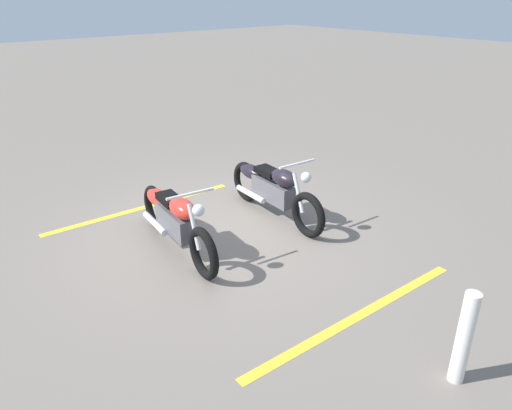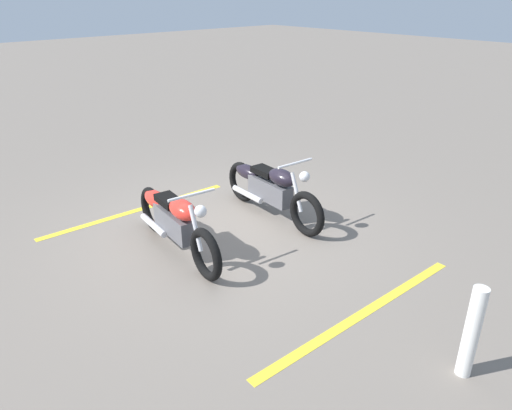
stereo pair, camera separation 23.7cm
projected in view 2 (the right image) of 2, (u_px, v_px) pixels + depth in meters
The scene contains 6 objects.
ground_plane at pixel (223, 230), 7.08m from camera, with size 60.00×60.00×0.00m, color slate.
motorcycle_bright_foreground at pixel (174, 220), 6.34m from camera, with size 2.23×0.62×1.04m.
motorcycle_dark_foreground at pixel (270, 188), 7.34m from camera, with size 2.23×0.62×1.04m.
bollard_post at pixel (472, 333), 4.26m from camera, with size 0.14×0.14×0.94m, color white.
parking_stripe_near at pixel (138, 210), 7.70m from camera, with size 3.20×0.12×0.01m, color yellow.
parking_stripe_mid at pixel (363, 313), 5.26m from camera, with size 3.20×0.12×0.01m, color yellow.
Camera 2 is at (5.00, -3.86, 3.27)m, focal length 33.58 mm.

